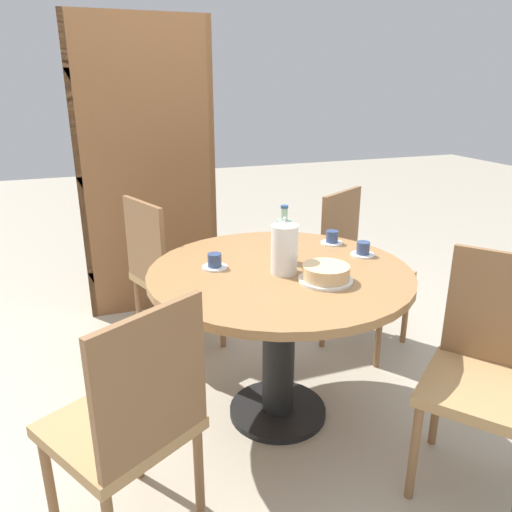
% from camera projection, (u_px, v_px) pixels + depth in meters
% --- Properties ---
extents(ground_plane, '(14.00, 14.00, 0.00)m').
position_uv_depth(ground_plane, '(278.00, 413.00, 2.42)').
color(ground_plane, '#B2A893').
extents(dining_table, '(1.16, 1.16, 0.75)m').
position_uv_depth(dining_table, '(279.00, 303.00, 2.23)').
color(dining_table, black).
rests_on(dining_table, ground_plane).
extents(chair_a, '(0.54, 0.54, 0.92)m').
position_uv_depth(chair_a, '(168.00, 272.00, 2.85)').
color(chair_a, olive).
rests_on(chair_a, ground_plane).
extents(chair_b, '(0.57, 0.57, 0.92)m').
position_uv_depth(chair_b, '(130.00, 422.00, 1.59)').
color(chair_b, olive).
rests_on(chair_b, ground_plane).
extents(chair_c, '(0.59, 0.59, 0.92)m').
position_uv_depth(chair_c, '(488.00, 370.00, 1.88)').
color(chair_c, olive).
rests_on(chair_c, ground_plane).
extents(chair_d, '(0.58, 0.58, 0.92)m').
position_uv_depth(chair_d, '(358.00, 266.00, 2.93)').
color(chair_d, olive).
rests_on(chair_d, ground_plane).
extents(bookshelf, '(0.89, 0.28, 1.92)m').
position_uv_depth(bookshelf, '(146.00, 176.00, 3.34)').
color(bookshelf, brown).
rests_on(bookshelf, ground_plane).
extents(coffee_pot, '(0.11, 0.11, 0.25)m').
position_uv_depth(coffee_pot, '(284.00, 248.00, 2.10)').
color(coffee_pot, white).
rests_on(coffee_pot, dining_table).
extents(water_bottle, '(0.07, 0.07, 0.26)m').
position_uv_depth(water_bottle, '(284.00, 239.00, 2.24)').
color(water_bottle, '#99C6A3').
rests_on(water_bottle, dining_table).
extents(cake_main, '(0.22, 0.22, 0.07)m').
position_uv_depth(cake_main, '(326.00, 274.00, 2.04)').
color(cake_main, white).
rests_on(cake_main, dining_table).
extents(cup_a, '(0.11, 0.11, 0.07)m').
position_uv_depth(cup_a, '(215.00, 262.00, 2.18)').
color(cup_a, white).
rests_on(cup_a, dining_table).
extents(cup_b, '(0.11, 0.11, 0.07)m').
position_uv_depth(cup_b, '(363.00, 250.00, 2.34)').
color(cup_b, white).
rests_on(cup_b, dining_table).
extents(cup_c, '(0.11, 0.11, 0.07)m').
position_uv_depth(cup_c, '(332.00, 238.00, 2.51)').
color(cup_c, white).
rests_on(cup_c, dining_table).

